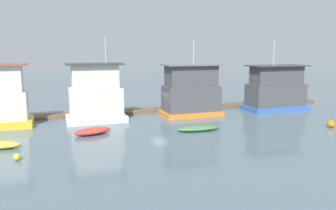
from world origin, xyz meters
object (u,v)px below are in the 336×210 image
Objects in this scene: buoy_orange at (331,124)px; mooring_post_far_left at (168,106)px; houseboat_orange at (191,92)px; mooring_post_centre at (75,113)px; houseboat_blue at (276,90)px; houseboat_white at (96,96)px; dinghy_green at (198,128)px; dinghy_red at (93,131)px; buoy_yellow at (17,157)px.

mooring_post_far_left is at bearing 134.73° from buoy_orange.
houseboat_orange is 11.80m from mooring_post_centre.
houseboat_blue is at bearing -5.92° from mooring_post_centre.
houseboat_blue is at bearing -0.73° from houseboat_orange.
buoy_orange is (20.82, -11.27, -0.28)m from mooring_post_centre.
mooring_post_far_left is at bearing 13.29° from houseboat_white.
houseboat_blue is 5.77× the size of mooring_post_far_left.
mooring_post_far_left is 2.08× the size of buoy_orange.
houseboat_white is at bearing 138.46° from dinghy_green.
houseboat_white reaches higher than mooring_post_far_left.
houseboat_orange reaches higher than mooring_post_centre.
houseboat_white is 21.30m from buoy_orange.
dinghy_red is 2.40× the size of mooring_post_far_left.
mooring_post_far_left reaches higher than buoy_yellow.
dinghy_green is 5.69× the size of buoy_orange.
houseboat_white reaches higher than dinghy_red.
houseboat_blue is at bearing 12.32° from dinghy_red.
houseboat_orange is 18.46m from buoy_yellow.
houseboat_blue is at bearing -10.54° from mooring_post_far_left.
houseboat_orange reaches higher than dinghy_red.
buoy_orange is 24.98m from buoy_yellow.
mooring_post_centre is (-0.92, 6.82, 0.34)m from dinghy_red.
houseboat_white is at bearing 178.34° from houseboat_orange.
houseboat_blue reaches higher than buoy_yellow.
mooring_post_centre reaches higher than dinghy_red.
dinghy_green is 12.70m from mooring_post_centre.
buoy_yellow is at bearing -109.56° from mooring_post_centre.
mooring_post_centre is 2.74× the size of buoy_yellow.
houseboat_white is at bearing 153.61° from buoy_orange.
buoy_orange is 1.49× the size of buoy_yellow.
dinghy_green is 3.09× the size of mooring_post_centre.
houseboat_blue is at bearing 26.90° from dinghy_green.
houseboat_white reaches higher than dinghy_green.
buoy_orange is (19.90, -4.46, 0.06)m from dinghy_red.
mooring_post_far_left reaches higher than dinghy_red.
buoy_yellow is (-13.55, -3.16, -0.01)m from dinghy_green.
houseboat_orange is at bearing 31.53° from buoy_yellow.
dinghy_red is (-20.87, -4.56, -1.99)m from houseboat_blue.
houseboat_orange is 10.33m from houseboat_blue.
houseboat_orange is 0.98× the size of houseboat_blue.
mooring_post_centre is at bearing 97.68° from dinghy_red.
houseboat_orange is 2.06× the size of dinghy_green.
mooring_post_far_left reaches higher than buoy_orange.
buoy_yellow is at bearing -136.06° from dinghy_red.
dinghy_red is 0.88× the size of dinghy_green.
mooring_post_centre is 9.65m from mooring_post_far_left.
dinghy_green is at bearing -153.10° from houseboat_blue.
buoy_orange is at bearing -45.27° from mooring_post_far_left.
houseboat_white is 19.97m from houseboat_blue.
buoy_orange is at bearing -44.35° from houseboat_orange.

